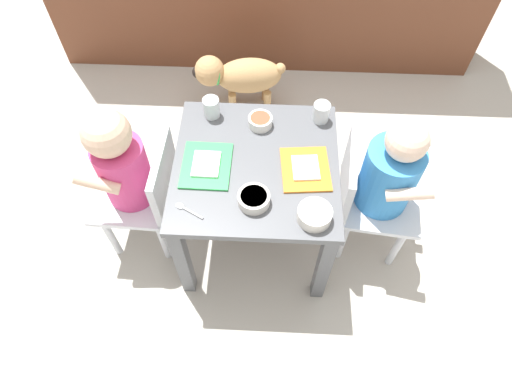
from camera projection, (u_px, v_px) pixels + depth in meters
The scene contains 13 objects.
ground_plane at pixel (256, 233), 1.82m from camera, with size 7.00×7.00×0.00m, color #B2ADA3.
dining_table at pixel (256, 180), 1.51m from camera, with size 0.54×0.54×0.47m.
seated_child_left at pixel (126, 169), 1.47m from camera, with size 0.29×0.29×0.68m.
seated_child_right at pixel (385, 177), 1.47m from camera, with size 0.31×0.31×0.66m.
dog at pixel (239, 76), 2.05m from camera, with size 0.42×0.19×0.31m.
food_tray_left at pixel (206, 165), 1.43m from camera, with size 0.16×0.19×0.02m.
food_tray_right at pixel (305, 169), 1.42m from camera, with size 0.17×0.19×0.02m.
water_cup_left at pixel (211, 108), 1.53m from camera, with size 0.06×0.06×0.07m.
water_cup_right at pixel (321, 113), 1.52m from camera, with size 0.06×0.06×0.07m.
cereal_bowl_right_side at pixel (315, 215), 1.30m from camera, with size 0.10×0.10×0.04m.
veggie_bowl_far at pixel (255, 199), 1.34m from camera, with size 0.10×0.10×0.04m.
cereal_bowl_left_side at pixel (260, 121), 1.51m from camera, with size 0.08×0.08×0.04m.
spoon_by_left_tray at pixel (187, 209), 1.34m from camera, with size 0.09×0.06×0.01m.
Camera 1 is at (0.04, -0.87, 1.61)m, focal length 31.23 mm.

